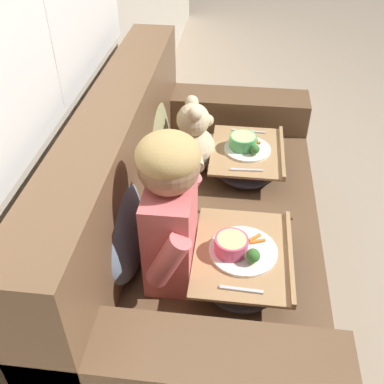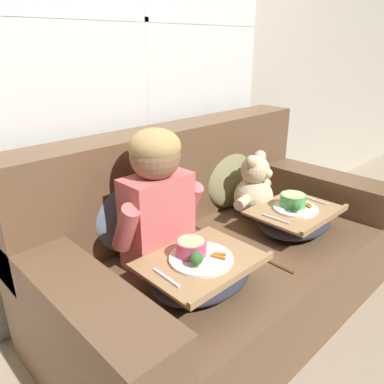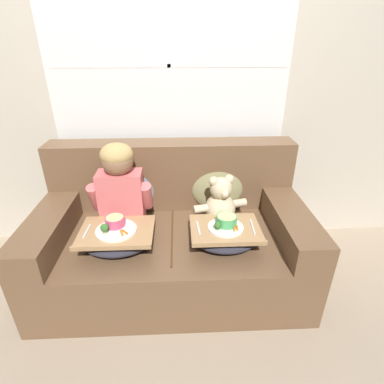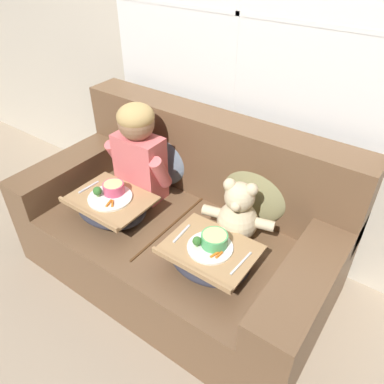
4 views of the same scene
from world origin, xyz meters
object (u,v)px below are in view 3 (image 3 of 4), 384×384
Objects in this scene: couch at (173,235)px; teddy_bear at (221,203)px; child_figure at (120,183)px; lap_tray_child at (117,238)px; throw_pillow_behind_teddy at (217,184)px; lap_tray_teddy at (225,235)px; throw_pillow_behind_child at (126,186)px.

couch is 0.41m from teddy_bear.
lap_tray_child is (-0.00, -0.26, -0.25)m from child_figure.
throw_pillow_behind_teddy is at bearing 15.89° from child_figure.
child_figure is at bearing 176.16° from couch.
lap_tray_teddy is at bearing -35.19° from couch.
child_figure reaches higher than lap_tray_teddy.
lap_tray_child is at bearing -144.95° from couch.
child_figure reaches higher than teddy_bear.
couch is 3.95× the size of lap_tray_child.
throw_pillow_behind_child is at bearing 90.00° from child_figure.
couch is 3.99× the size of throw_pillow_behind_child.
throw_pillow_behind_teddy is 0.71m from child_figure.
couch is at bearing 144.81° from lap_tray_teddy.
throw_pillow_behind_child is at bearing 147.52° from couch.
child_figure reaches higher than throw_pillow_behind_child.
throw_pillow_behind_child is 0.67m from throw_pillow_behind_teddy.
teddy_bear is at bearing -0.32° from child_figure.
throw_pillow_behind_child is 0.22m from child_figure.
teddy_bear is 0.72m from lap_tray_child.
lap_tray_teddy reaches higher than lap_tray_child.
throw_pillow_behind_child is 0.82m from lap_tray_teddy.
lap_tray_child is at bearing 179.95° from lap_tray_teddy.
throw_pillow_behind_teddy is 0.20m from teddy_bear.
couch is 3.02× the size of child_figure.
throw_pillow_behind_child is at bearing 163.84° from teddy_bear.
couch is 4.11× the size of lap_tray_teddy.
throw_pillow_behind_teddy is 0.82m from lap_tray_child.
couch is 0.44m from lap_tray_child.
throw_pillow_behind_child is 0.47m from lap_tray_child.
child_figure reaches higher than couch.
teddy_bear reaches higher than lap_tray_child.
child_figure is at bearing 158.88° from lap_tray_teddy.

